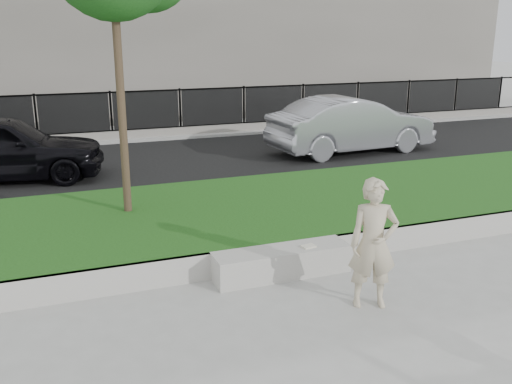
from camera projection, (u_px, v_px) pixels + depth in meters
name	position (u px, v px, depth m)	size (l,w,h in m)	color
ground	(279.00, 303.00, 7.45)	(90.00, 90.00, 0.00)	gray
grass_bank	(213.00, 220.00, 10.09)	(34.00, 4.00, 0.40)	#17390E
grass_kerb	(251.00, 260.00, 8.33)	(34.00, 0.08, 0.40)	#9C9A92
street	(153.00, 164.00, 15.08)	(34.00, 7.00, 0.04)	black
far_pavement	(127.00, 134.00, 19.11)	(34.00, 3.00, 0.12)	gray
iron_fence	(131.00, 124.00, 18.08)	(32.00, 0.30, 1.50)	slate
stone_bench	(282.00, 262.00, 8.24)	(2.02, 0.50, 0.41)	#9C9A92
man	(373.00, 244.00, 7.18)	(0.62, 0.40, 1.69)	#BAAD8F
book	(308.00, 246.00, 8.25)	(0.20, 0.14, 0.02)	beige
car_dark	(2.00, 148.00, 13.14)	(1.83, 4.54, 1.55)	black
car_silver	(352.00, 125.00, 16.20)	(1.67, 4.80, 1.58)	#97989F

